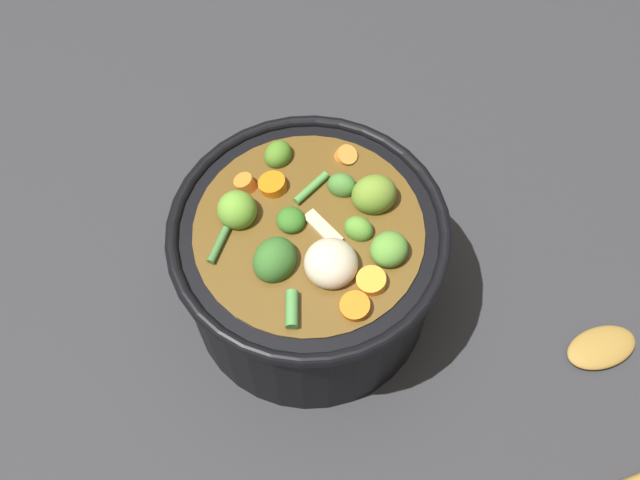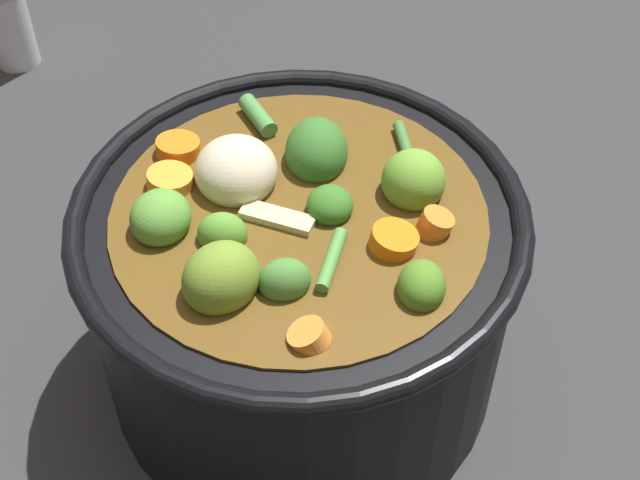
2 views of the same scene
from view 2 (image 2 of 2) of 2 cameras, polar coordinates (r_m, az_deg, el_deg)
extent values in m
plane|color=#2D2D30|center=(0.63, -1.09, -7.72)|extent=(1.10, 1.10, 0.00)
cylinder|color=black|center=(0.57, -1.19, -3.55)|extent=(0.25, 0.25, 0.14)
torus|color=black|center=(0.52, -1.32, 1.51)|extent=(0.26, 0.26, 0.01)
cylinder|color=brown|center=(0.57, -1.20, -3.19)|extent=(0.21, 0.21, 0.14)
ellipsoid|color=#569131|center=(0.50, -6.06, 0.40)|extent=(0.03, 0.03, 0.03)
ellipsoid|color=#357123|center=(0.52, 0.62, 2.16)|extent=(0.03, 0.03, 0.02)
ellipsoid|color=#478035|center=(0.48, -2.19, -2.53)|extent=(0.03, 0.03, 0.03)
ellipsoid|color=#669D31|center=(0.53, 5.77, 3.67)|extent=(0.04, 0.04, 0.04)
ellipsoid|color=#366D2A|center=(0.55, -0.22, 5.44)|extent=(0.05, 0.06, 0.04)
ellipsoid|color=#4D7F25|center=(0.48, 6.26, -2.85)|extent=(0.04, 0.04, 0.03)
ellipsoid|color=#599637|center=(0.51, -9.78, 1.37)|extent=(0.05, 0.05, 0.03)
ellipsoid|color=olive|center=(0.48, -6.11, -2.37)|extent=(0.05, 0.05, 0.04)
cylinder|color=orange|center=(0.56, -8.73, 5.47)|extent=(0.04, 0.04, 0.02)
cylinder|color=orange|center=(0.54, -9.22, 3.48)|extent=(0.03, 0.03, 0.02)
cylinder|color=orange|center=(0.46, -0.68, -5.99)|extent=(0.03, 0.03, 0.02)
cylinder|color=orange|center=(0.50, 4.52, -0.16)|extent=(0.03, 0.03, 0.02)
cylinder|color=orange|center=(0.51, 7.01, 0.81)|extent=(0.03, 0.02, 0.02)
ellipsoid|color=beige|center=(0.53, -5.18, 4.25)|extent=(0.06, 0.06, 0.04)
cylinder|color=#488941|center=(0.57, -3.85, 7.65)|extent=(0.01, 0.03, 0.01)
cylinder|color=#407237|center=(0.56, 5.24, 5.89)|extent=(0.02, 0.04, 0.01)
cylinder|color=#4F9040|center=(0.49, 0.80, -1.19)|extent=(0.03, 0.04, 0.01)
cube|color=beige|center=(0.51, -2.51, 1.18)|extent=(0.04, 0.04, 0.01)
cylinder|color=silver|center=(0.90, -18.53, 12.28)|extent=(0.04, 0.04, 0.07)
camera|label=1|loc=(0.70, -30.14, 60.37)|focal=40.05mm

